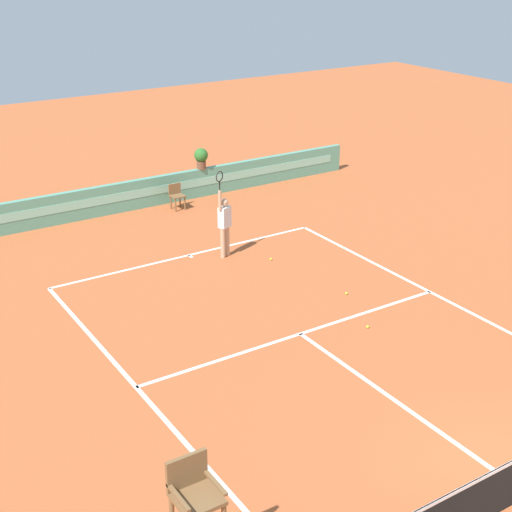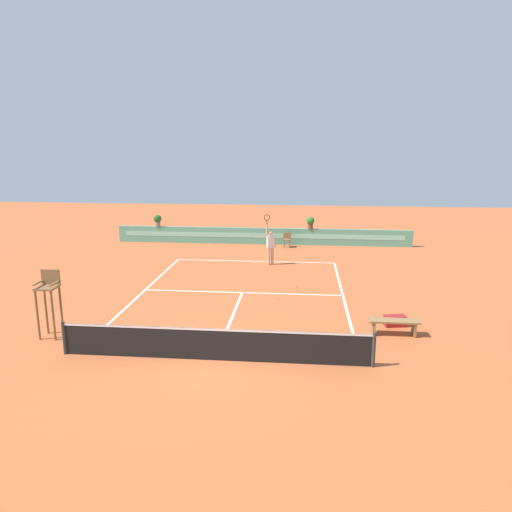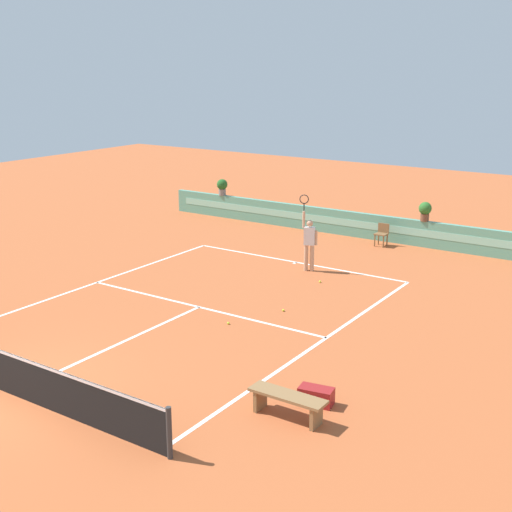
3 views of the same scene
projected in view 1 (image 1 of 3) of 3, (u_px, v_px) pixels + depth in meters
ground_plane at (311, 341)px, 16.80m from camera, size 60.00×60.00×0.00m
court_lines at (292, 328)px, 17.36m from camera, size 8.32×11.94×0.01m
back_wall_barrier at (125, 197)px, 24.65m from camera, size 18.00×0.21×1.00m
ball_kid_chair at (177, 195)px, 24.86m from camera, size 0.44×0.44×0.85m
tennis_player at (225, 222)px, 20.88m from camera, size 0.58×0.34×2.58m
tennis_ball_near_baseline at (368, 327)px, 17.36m from camera, size 0.07×0.07×0.07m
tennis_ball_mid_court at (346, 293)px, 18.99m from camera, size 0.07×0.07×0.07m
tennis_ball_by_sideline at (271, 259)px, 21.02m from camera, size 0.07×0.07×0.07m
potted_plant_right at (201, 157)px, 25.73m from camera, size 0.48×0.48×0.72m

